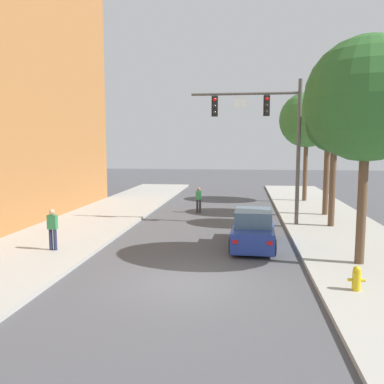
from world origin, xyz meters
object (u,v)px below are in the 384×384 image
(pedestrian_sidewalk_left_walker, at_px, (53,227))
(street_tree_third, at_px, (328,118))
(traffic_signal_mast, at_px, (268,126))
(street_tree_nearest, at_px, (367,100))
(fire_hydrant, at_px, (357,278))
(car_lead_blue, at_px, (253,230))
(street_tree_second, at_px, (335,125))
(street_tree_farthest, at_px, (307,120))
(pedestrian_crossing_road, at_px, (199,199))

(pedestrian_sidewalk_left_walker, relative_size, street_tree_third, 0.22)
(traffic_signal_mast, bearing_deg, street_tree_nearest, -67.88)
(traffic_signal_mast, distance_m, pedestrian_sidewalk_left_walker, 11.77)
(fire_hydrant, distance_m, street_tree_nearest, 6.05)
(car_lead_blue, height_order, street_tree_third, street_tree_third)
(street_tree_second, relative_size, street_tree_farthest, 0.83)
(traffic_signal_mast, distance_m, street_tree_third, 4.90)
(traffic_signal_mast, distance_m, fire_hydrant, 11.13)
(traffic_signal_mast, xyz_separation_m, street_tree_farthest, (3.33, 9.40, 0.84))
(traffic_signal_mast, bearing_deg, fire_hydrant, -78.41)
(car_lead_blue, height_order, street_tree_nearest, street_tree_nearest)
(fire_hydrant, height_order, street_tree_third, street_tree_third)
(street_tree_second, bearing_deg, pedestrian_sidewalk_left_walker, -151.78)
(street_tree_farthest, bearing_deg, pedestrian_crossing_road, -142.35)
(traffic_signal_mast, relative_size, street_tree_farthest, 0.93)
(pedestrian_sidewalk_left_walker, height_order, street_tree_farthest, street_tree_farthest)
(pedestrian_sidewalk_left_walker, bearing_deg, traffic_signal_mast, 37.73)
(fire_hydrant, height_order, street_tree_farthest, street_tree_farthest)
(traffic_signal_mast, xyz_separation_m, pedestrian_sidewalk_left_walker, (-8.69, -6.72, -4.24))
(street_tree_second, bearing_deg, pedestrian_crossing_road, 151.31)
(fire_hydrant, bearing_deg, street_tree_third, 82.90)
(car_lead_blue, xyz_separation_m, pedestrian_crossing_road, (-3.25, 8.27, 0.19))
(car_lead_blue, relative_size, street_tree_farthest, 0.53)
(street_tree_nearest, bearing_deg, traffic_signal_mast, 112.12)
(traffic_signal_mast, height_order, car_lead_blue, traffic_signal_mast)
(street_tree_third, bearing_deg, traffic_signal_mast, -138.60)
(street_tree_second, bearing_deg, street_tree_nearest, -93.53)
(car_lead_blue, relative_size, street_tree_third, 0.57)
(street_tree_second, bearing_deg, traffic_signal_mast, 174.71)
(street_tree_second, bearing_deg, fire_hydrant, -97.49)
(street_tree_second, xyz_separation_m, street_tree_third, (0.37, 3.52, 0.58))
(traffic_signal_mast, xyz_separation_m, car_lead_blue, (-0.81, -4.56, -4.58))
(pedestrian_sidewalk_left_walker, height_order, street_tree_third, street_tree_third)
(pedestrian_sidewalk_left_walker, relative_size, street_tree_second, 0.25)
(street_tree_nearest, bearing_deg, street_tree_farthest, 88.36)
(pedestrian_sidewalk_left_walker, distance_m, street_tree_farthest, 20.74)
(pedestrian_crossing_road, relative_size, fire_hydrant, 2.28)
(street_tree_nearest, bearing_deg, street_tree_second, 86.47)
(street_tree_nearest, height_order, street_tree_third, street_tree_nearest)
(pedestrian_crossing_road, distance_m, street_tree_nearest, 13.68)
(street_tree_second, height_order, street_tree_third, street_tree_third)
(street_tree_nearest, relative_size, street_tree_farthest, 0.97)
(car_lead_blue, bearing_deg, street_tree_farthest, 73.49)
(traffic_signal_mast, xyz_separation_m, fire_hydrant, (2.02, -9.84, -4.79))
(street_tree_nearest, distance_m, street_tree_third, 10.28)
(street_tree_nearest, distance_m, street_tree_second, 6.76)
(pedestrian_sidewalk_left_walker, distance_m, street_tree_second, 14.22)
(pedestrian_crossing_road, xyz_separation_m, street_tree_third, (7.70, -0.49, 4.97))
(street_tree_farthest, bearing_deg, street_tree_third, -87.07)
(street_tree_second, height_order, street_tree_farthest, street_tree_farthest)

